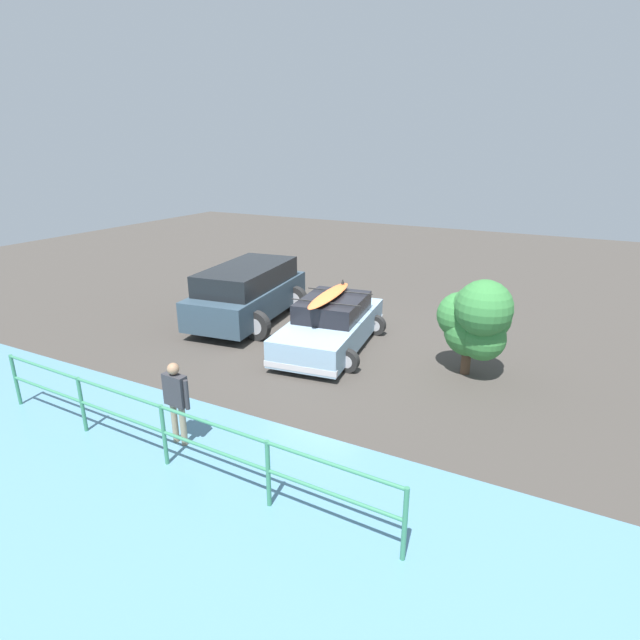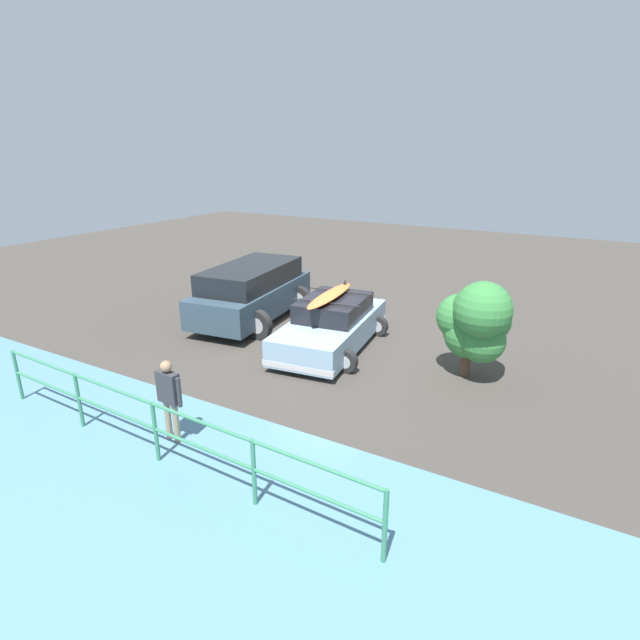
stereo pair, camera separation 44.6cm
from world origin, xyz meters
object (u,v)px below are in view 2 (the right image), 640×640
(suv_car, at_px, (252,291))
(person_bystander, at_px, (169,393))
(sedan_car, at_px, (332,325))
(bush_near_left, at_px, (476,321))

(suv_car, bearing_deg, person_bystander, 114.68)
(sedan_car, height_order, person_bystander, sedan_car)
(suv_car, relative_size, bush_near_left, 2.01)
(person_bystander, distance_m, bush_near_left, 6.71)
(suv_car, distance_m, bush_near_left, 6.99)
(suv_car, distance_m, person_bystander, 6.78)
(sedan_car, distance_m, person_bystander, 5.45)
(sedan_car, bearing_deg, person_bystander, 86.31)
(sedan_car, xyz_separation_m, suv_car, (3.18, -0.74, 0.28))
(bush_near_left, bearing_deg, person_bystander, 52.40)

